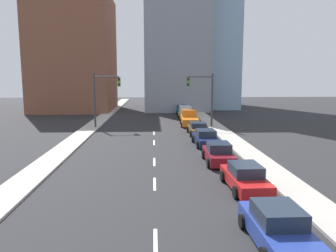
% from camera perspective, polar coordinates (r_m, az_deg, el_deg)
% --- Properties ---
extents(sidewalk_left, '(2.10, 90.64, 0.16)m').
position_cam_1_polar(sidewalk_left, '(49.19, -11.76, 1.03)').
color(sidewalk_left, '#ADA89E').
rests_on(sidewalk_left, ground).
extents(sidewalk_right, '(2.10, 90.64, 0.16)m').
position_cam_1_polar(sidewalk_right, '(49.21, 6.74, 1.15)').
color(sidewalk_right, '#ADA89E').
rests_on(sidewalk_right, ground).
extents(lane_stripe_at_9m, '(0.16, 2.40, 0.01)m').
position_cam_1_polar(lane_stripe_at_9m, '(13.49, -2.19, -19.71)').
color(lane_stripe_at_9m, beige).
rests_on(lane_stripe_at_9m, ground).
extents(lane_stripe_at_16m, '(0.16, 2.40, 0.01)m').
position_cam_1_polar(lane_stripe_at_16m, '(20.04, -2.34, -10.02)').
color(lane_stripe_at_16m, beige).
rests_on(lane_stripe_at_16m, ground).
extents(lane_stripe_at_21m, '(0.16, 2.40, 0.01)m').
position_cam_1_polar(lane_stripe_at_21m, '(24.99, -2.40, -6.24)').
color(lane_stripe_at_21m, beige).
rests_on(lane_stripe_at_21m, ground).
extents(lane_stripe_at_29m, '(0.16, 2.40, 0.01)m').
position_cam_1_polar(lane_stripe_at_29m, '(32.14, -2.45, -2.89)').
color(lane_stripe_at_29m, beige).
rests_on(lane_stripe_at_29m, ground).
extents(lane_stripe_at_34m, '(0.16, 2.40, 0.01)m').
position_cam_1_polar(lane_stripe_at_34m, '(37.51, -2.47, -1.23)').
color(lane_stripe_at_34m, beige).
rests_on(lane_stripe_at_34m, ground).
extents(building_brick_left, '(14.00, 16.00, 21.28)m').
position_cam_1_polar(building_brick_left, '(65.56, -15.93, 11.98)').
color(building_brick_left, brown).
rests_on(building_brick_left, ground).
extents(building_office_center, '(12.00, 20.00, 25.01)m').
position_cam_1_polar(building_office_center, '(68.17, 1.23, 13.73)').
color(building_office_center, gray).
rests_on(building_office_center, ground).
extents(building_glass_right, '(13.00, 20.00, 36.62)m').
position_cam_1_polar(building_glass_right, '(73.45, 5.79, 17.88)').
color(building_glass_right, '#8CADC6').
rests_on(building_glass_right, ground).
extents(traffic_signal_left, '(3.34, 0.35, 6.79)m').
position_cam_1_polar(traffic_signal_left, '(41.38, -11.54, 5.49)').
color(traffic_signal_left, '#38383D').
rests_on(traffic_signal_left, ground).
extents(traffic_signal_right, '(3.34, 0.35, 6.79)m').
position_cam_1_polar(traffic_signal_right, '(41.40, 6.55, 5.61)').
color(traffic_signal_right, '#38383D').
rests_on(traffic_signal_right, ground).
extents(sedan_blue, '(2.18, 4.43, 1.52)m').
position_cam_1_polar(sedan_blue, '(13.79, 18.52, -16.33)').
color(sedan_blue, navy).
rests_on(sedan_blue, ground).
extents(sedan_red, '(2.22, 4.68, 1.48)m').
position_cam_1_polar(sedan_red, '(19.44, 13.29, -8.75)').
color(sedan_red, red).
rests_on(sedan_red, ground).
extents(sedan_maroon, '(2.18, 4.46, 1.53)m').
position_cam_1_polar(sedan_maroon, '(24.83, 8.80, -4.78)').
color(sedan_maroon, maroon).
rests_on(sedan_maroon, ground).
extents(sedan_navy, '(2.30, 4.75, 1.47)m').
position_cam_1_polar(sedan_navy, '(31.00, 6.56, -2.11)').
color(sedan_navy, '#141E47').
rests_on(sedan_navy, ground).
extents(sedan_brown, '(2.15, 4.57, 1.37)m').
position_cam_1_polar(sedan_brown, '(36.62, 5.20, -0.49)').
color(sedan_brown, brown).
rests_on(sedan_brown, ground).
extents(pickup_truck_orange, '(2.58, 5.81, 1.98)m').
position_cam_1_polar(pickup_truck_orange, '(43.59, 3.74, 1.20)').
color(pickup_truck_orange, orange).
rests_on(pickup_truck_orange, ground).
extents(box_truck_yellow, '(2.29, 5.94, 1.87)m').
position_cam_1_polar(box_truck_yellow, '(50.95, 3.00, 2.38)').
color(box_truck_yellow, gold).
rests_on(box_truck_yellow, ground).
extents(sedan_teal, '(2.21, 4.41, 1.48)m').
position_cam_1_polar(sedan_teal, '(57.79, 2.40, 2.91)').
color(sedan_teal, '#196B75').
rests_on(sedan_teal, ground).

